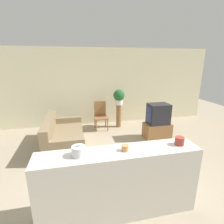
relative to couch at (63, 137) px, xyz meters
The scene contains 12 objects.
ground_plane 1.96m from the couch, 61.31° to the right, with size 14.00×14.00×0.00m, color tan.
wall_back 2.24m from the couch, 61.69° to the left, with size 9.00×0.06×2.70m.
couch is the anchor object (origin of this frame).
tv_stand 2.73m from the couch, ahead, with size 0.77×0.47×0.47m.
television 2.77m from the couch, ahead, with size 0.60×0.45×0.60m.
wooden_chair 1.66m from the couch, 43.05° to the left, with size 0.44×0.44×0.95m.
plant_stand 2.19m from the couch, 32.28° to the left, with size 0.17×0.17×0.81m.
potted_plant 2.34m from the couch, 32.28° to the left, with size 0.38×0.38×0.52m.
foreground_counter 2.58m from the couch, 68.71° to the right, with size 2.33×0.44×1.05m.
decorative_bowl 2.56m from the couch, 81.04° to the right, with size 0.18×0.18×0.18m.
candle_jar 2.72m from the couch, 67.08° to the right, with size 0.10×0.10×0.08m.
coffee_tin 3.13m from the couch, 52.23° to the right, with size 0.13×0.13×0.12m.
Camera 1 is at (-0.57, -2.78, 2.25)m, focal length 28.00 mm.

